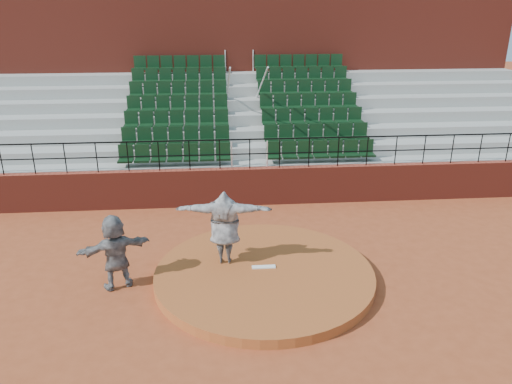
# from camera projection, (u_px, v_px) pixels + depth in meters

# --- Properties ---
(ground) EXTENTS (90.00, 90.00, 0.00)m
(ground) POSITION_uv_depth(u_px,v_px,m) (264.00, 279.00, 12.60)
(ground) COLOR #9B4323
(ground) RESTS_ON ground
(pitchers_mound) EXTENTS (5.50, 5.50, 0.25)m
(pitchers_mound) POSITION_uv_depth(u_px,v_px,m) (264.00, 275.00, 12.56)
(pitchers_mound) COLOR #A45024
(pitchers_mound) RESTS_ON ground
(pitching_rubber) EXTENTS (0.60, 0.15, 0.03)m
(pitching_rubber) POSITION_uv_depth(u_px,v_px,m) (264.00, 267.00, 12.65)
(pitching_rubber) COLOR white
(pitching_rubber) RESTS_ON pitchers_mound
(boundary_wall) EXTENTS (24.00, 0.30, 1.30)m
(boundary_wall) POSITION_uv_depth(u_px,v_px,m) (250.00, 186.00, 17.02)
(boundary_wall) COLOR maroon
(boundary_wall) RESTS_ON ground
(wall_railing) EXTENTS (24.04, 0.05, 1.03)m
(wall_railing) POSITION_uv_depth(u_px,v_px,m) (250.00, 147.00, 16.52)
(wall_railing) COLOR black
(wall_railing) RESTS_ON boundary_wall
(seating_deck) EXTENTS (24.00, 5.97, 4.63)m
(seating_deck) POSITION_uv_depth(u_px,v_px,m) (243.00, 136.00, 20.11)
(seating_deck) COLOR #9B9B95
(seating_deck) RESTS_ON ground
(press_box_facade) EXTENTS (24.00, 3.00, 7.10)m
(press_box_facade) POSITION_uv_depth(u_px,v_px,m) (238.00, 70.00, 23.04)
(press_box_facade) COLOR maroon
(press_box_facade) RESTS_ON ground
(pitcher) EXTENTS (2.45, 0.92, 1.95)m
(pitcher) POSITION_uv_depth(u_px,v_px,m) (225.00, 227.00, 12.61)
(pitcher) COLOR black
(pitcher) RESTS_ON pitchers_mound
(fielder) EXTENTS (1.84, 1.17, 1.90)m
(fielder) POSITION_uv_depth(u_px,v_px,m) (115.00, 252.00, 11.95)
(fielder) COLOR black
(fielder) RESTS_ON ground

